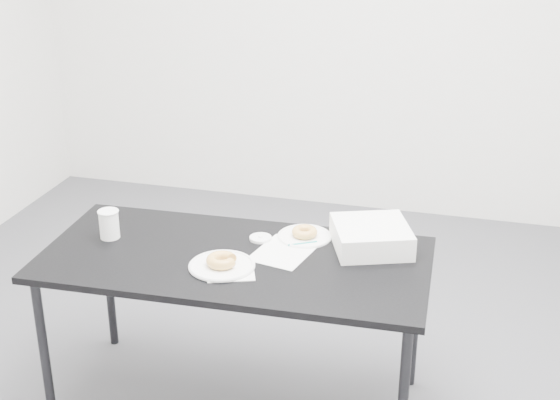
% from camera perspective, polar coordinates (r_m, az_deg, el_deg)
% --- Properties ---
extents(floor, '(4.00, 4.00, 0.00)m').
position_cam_1_polar(floor, '(3.57, -2.19, -12.61)').
color(floor, '#49494E').
rests_on(floor, ground).
extents(wall_back, '(4.00, 0.02, 2.70)m').
position_cam_1_polar(wall_back, '(4.90, 4.64, 14.39)').
color(wall_back, silver).
rests_on(wall_back, floor).
extents(table, '(1.53, 0.75, 0.69)m').
position_cam_1_polar(table, '(3.07, -3.32, -5.00)').
color(table, black).
rests_on(table, floor).
extents(scorecard, '(0.25, 0.30, 0.00)m').
position_cam_1_polar(scorecard, '(3.07, 0.26, -3.81)').
color(scorecard, white).
rests_on(scorecard, table).
extents(logo_patch, '(0.05, 0.05, 0.00)m').
position_cam_1_polar(logo_patch, '(3.14, 2.06, -3.20)').
color(logo_patch, green).
rests_on(logo_patch, scorecard).
extents(pen, '(0.11, 0.07, 0.01)m').
position_cam_1_polar(pen, '(3.13, 1.66, -3.20)').
color(pen, '#0B7E7B').
rests_on(pen, scorecard).
extents(napkin, '(0.23, 0.23, 0.00)m').
position_cam_1_polar(napkin, '(2.94, -3.64, -5.17)').
color(napkin, white).
rests_on(napkin, table).
extents(plate_near, '(0.25, 0.25, 0.01)m').
position_cam_1_polar(plate_near, '(2.96, -4.27, -4.82)').
color(plate_near, white).
rests_on(plate_near, napkin).
extents(donut_near, '(0.14, 0.14, 0.04)m').
position_cam_1_polar(donut_near, '(2.95, -4.29, -4.42)').
color(donut_near, gold).
rests_on(donut_near, plate_near).
extents(plate_far, '(0.22, 0.22, 0.01)m').
position_cam_1_polar(plate_far, '(3.20, 1.80, -2.68)').
color(plate_far, white).
rests_on(plate_far, table).
extents(donut_far, '(0.11, 0.11, 0.03)m').
position_cam_1_polar(donut_far, '(3.19, 1.81, -2.35)').
color(donut_far, gold).
rests_on(donut_far, plate_far).
extents(coffee_cup, '(0.08, 0.08, 0.12)m').
position_cam_1_polar(coffee_cup, '(3.24, -12.39, -1.73)').
color(coffee_cup, white).
rests_on(coffee_cup, table).
extents(cup_lid, '(0.09, 0.09, 0.01)m').
position_cam_1_polar(cup_lid, '(3.17, -1.43, -2.81)').
color(cup_lid, white).
rests_on(cup_lid, table).
extents(bakery_box, '(0.37, 0.37, 0.10)m').
position_cam_1_polar(bakery_box, '(3.11, 6.69, -2.67)').
color(bakery_box, white).
rests_on(bakery_box, table).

